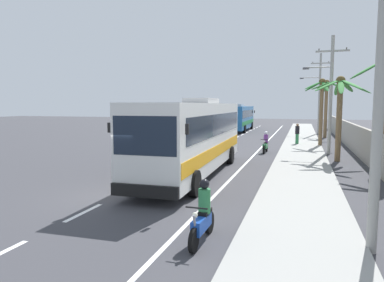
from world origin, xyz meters
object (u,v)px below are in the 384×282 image
object	(u,v)px
coach_bus_foreground	(194,135)
motorcycle_beside_bus	(265,144)
utility_pole_far	(319,92)
palm_nearest	(340,100)
pedestrian_near_kerb	(297,133)
palm_second	(326,100)
utility_pole_nearest	(381,68)
palm_third	(321,99)
coach_bus_far_lane	(239,117)
motorcycle_trailing	(203,217)
utility_pole_mid	(330,92)

from	to	relation	value
coach_bus_foreground	motorcycle_beside_bus	size ratio (longest dim) A/B	6.41
utility_pole_far	palm_nearest	size ratio (longest dim) A/B	1.80
pedestrian_near_kerb	utility_pole_far	xyz separation A→B (m)	(2.16, 12.47, 4.01)
motorcycle_beside_bus	palm_second	distance (m)	15.27
motorcycle_beside_bus	utility_pole_nearest	xyz separation A→B (m)	(4.22, -17.21, 3.72)
coach_bus_foreground	pedestrian_near_kerb	xyz separation A→B (m)	(4.87, 14.97, -0.95)
coach_bus_foreground	motorcycle_beside_bus	xyz separation A→B (m)	(2.71, 9.23, -1.38)
utility_pole_far	palm_third	bearing A→B (deg)	-91.31
motorcycle_beside_bus	palm_second	xyz separation A→B (m)	(4.94, 14.03, 3.42)
coach_bus_far_lane	palm_third	size ratio (longest dim) A/B	2.14
coach_bus_far_lane	pedestrian_near_kerb	bearing A→B (deg)	-63.22
palm_nearest	palm_third	distance (m)	7.82
motorcycle_beside_bus	motorcycle_trailing	distance (m)	17.76
coach_bus_foreground	utility_pole_nearest	distance (m)	10.83
utility_pole_nearest	utility_pole_far	world-z (taller)	utility_pole_far
pedestrian_near_kerb	palm_second	bearing A→B (deg)	-146.01
motorcycle_trailing	palm_nearest	size ratio (longest dim) A/B	0.37
pedestrian_near_kerb	palm_nearest	world-z (taller)	palm_nearest
palm_third	coach_bus_far_lane	bearing A→B (deg)	120.95
utility_pole_mid	palm_nearest	size ratio (longest dim) A/B	1.57
coach_bus_far_lane	motorcycle_trailing	world-z (taller)	coach_bus_far_lane
motorcycle_trailing	palm_third	distance (m)	23.44
motorcycle_beside_bus	palm_third	world-z (taller)	palm_third
utility_pole_far	palm_nearest	xyz separation A→B (m)	(0.41, -20.89, -1.27)
utility_pole_mid	palm_third	xyz separation A→B (m)	(-0.32, 4.61, -0.45)
utility_pole_nearest	palm_second	bearing A→B (deg)	88.69
palm_third	utility_pole_nearest	bearing A→B (deg)	-89.51
utility_pole_far	palm_nearest	distance (m)	20.93
coach_bus_far_lane	utility_pole_mid	world-z (taller)	utility_pole_mid
palm_nearest	palm_third	xyz separation A→B (m)	(-0.71, 7.79, 0.22)
coach_bus_far_lane	motorcycle_beside_bus	distance (m)	22.20
motorcycle_beside_bus	utility_pole_mid	distance (m)	5.82
motorcycle_trailing	utility_pole_nearest	world-z (taller)	utility_pole_nearest
pedestrian_near_kerb	coach_bus_foreground	bearing A→B (deg)	34.46
motorcycle_beside_bus	utility_pole_mid	bearing A→B (deg)	6.61
utility_pole_nearest	utility_pole_far	bearing A→B (deg)	89.82
pedestrian_near_kerb	utility_pole_far	distance (m)	13.28
motorcycle_beside_bus	utility_pole_far	distance (m)	19.24
motorcycle_beside_bus	motorcycle_trailing	xyz separation A→B (m)	(0.17, -17.76, 0.01)
palm_third	coach_bus_foreground	bearing A→B (deg)	-115.16
motorcycle_trailing	palm_third	world-z (taller)	palm_third
utility_pole_nearest	palm_nearest	xyz separation A→B (m)	(0.52, 14.54, -0.56)
motorcycle_beside_bus	palm_nearest	distance (m)	6.29
coach_bus_far_lane	palm_nearest	xyz separation A→B (m)	(10.48, -24.08, 1.93)
motorcycle_beside_bus	palm_second	world-z (taller)	palm_second
palm_second	utility_pole_nearest	bearing A→B (deg)	-91.31
utility_pole_far	motorcycle_trailing	bearing A→B (deg)	-96.60
motorcycle_beside_bus	motorcycle_trailing	bearing A→B (deg)	-89.46
coach_bus_foreground	palm_nearest	distance (m)	10.08
motorcycle_beside_bus	utility_pole_far	xyz separation A→B (m)	(4.33, 18.22, 4.43)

